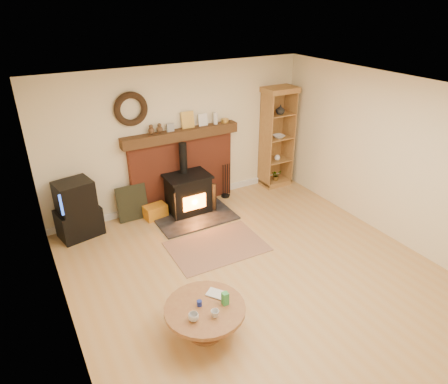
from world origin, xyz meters
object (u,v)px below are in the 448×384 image
tv_unit (77,210)px  curio_cabinet (276,137)px  wood_stove (189,195)px  coffee_table (205,312)px

tv_unit → curio_cabinet: curio_cabinet is taller
tv_unit → wood_stove: bearing=-5.8°
coffee_table → tv_unit: bearing=105.5°
tv_unit → curio_cabinet: (4.03, 0.09, 0.55)m
wood_stove → coffee_table: (-1.08, -2.78, -0.03)m
curio_cabinet → coffee_table: (-3.20, -3.06, -0.69)m
wood_stove → curio_cabinet: size_ratio=0.69×
wood_stove → coffee_table: size_ratio=1.48×
wood_stove → curio_cabinet: (2.12, 0.28, 0.66)m
wood_stove → coffee_table: wood_stove is taller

